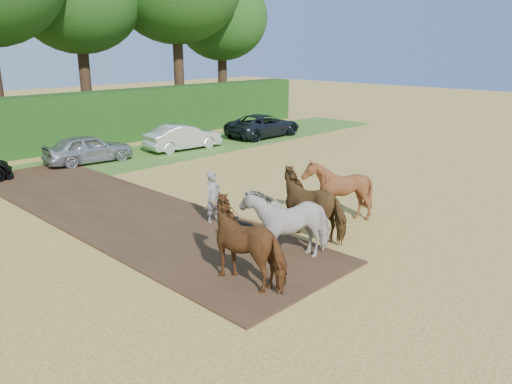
{
  "coord_description": "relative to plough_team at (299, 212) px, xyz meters",
  "views": [
    {
      "loc": [
        -6.93,
        -7.75,
        5.48
      ],
      "look_at": [
        3.04,
        1.91,
        1.4
      ],
      "focal_mm": 35.0,
      "sensor_mm": 36.0,
      "label": 1
    }
  ],
  "objects": [
    {
      "name": "parked_cars",
      "position": [
        1.06,
        13.4,
        -0.3
      ],
      "size": [
        32.04,
        3.53,
        1.44
      ],
      "color": "silver",
      "rests_on": "ground"
    },
    {
      "name": "earth_strip",
      "position": [
        -1.94,
        6.38,
        -0.98
      ],
      "size": [
        4.5,
        17.0,
        0.05
      ],
      "primitive_type": "cube",
      "color": "#472D1C",
      "rests_on": "ground"
    },
    {
      "name": "ground",
      "position": [
        -3.44,
        -0.62,
        -1.0
      ],
      "size": [
        120.0,
        120.0,
        0.0
      ],
      "primitive_type": "plane",
      "color": "gold",
      "rests_on": "ground"
    },
    {
      "name": "plough_team",
      "position": [
        0.0,
        0.0,
        0.0
      ],
      "size": [
        6.72,
        5.26,
        2.02
      ],
      "color": "brown",
      "rests_on": "ground"
    }
  ]
}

